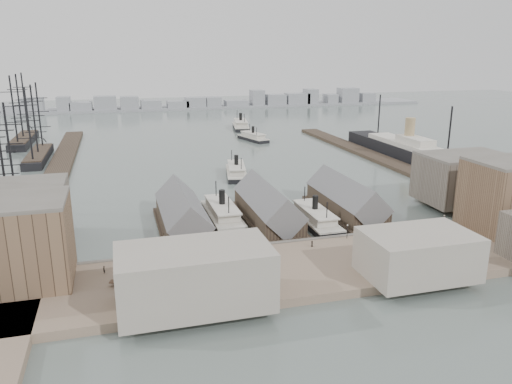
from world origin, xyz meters
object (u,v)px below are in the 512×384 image
object	(u,v)px
ocean_steamer	(408,151)
horse_cart_left	(124,280)
ferry_docked_west	(222,213)
tram	(427,236)
horse_cart_right	(400,254)
horse_cart_center	(234,264)

from	to	relation	value
ocean_steamer	horse_cart_left	bearing A→B (deg)	-142.26
ferry_docked_west	tram	world-z (taller)	ferry_docked_west
ocean_steamer	horse_cart_right	size ratio (longest dim) A/B	21.05
tram	horse_cart_left	xyz separation A→B (m)	(-77.27, -3.27, -1.06)
tram	horse_cart_right	world-z (taller)	tram
horse_cart_center	horse_cart_right	size ratio (longest dim) A/B	1.04
horse_cart_right	horse_cart_center	bearing A→B (deg)	95.18
ocean_steamer	horse_cart_left	distance (m)	171.24
tram	horse_cart_left	bearing A→B (deg)	-175.20
ferry_docked_west	horse_cart_center	distance (m)	39.81
tram	horse_cart_center	distance (m)	52.48
tram	horse_cart_right	size ratio (longest dim) A/B	2.17
horse_cart_right	horse_cart_left	bearing A→B (deg)	99.17
ferry_docked_west	horse_cart_center	size ratio (longest dim) A/B	5.80
horse_cart_left	horse_cart_right	distance (m)	65.54
ocean_steamer	horse_cart_right	xyz separation A→B (m)	(-69.93, -107.87, -1.53)
ferry_docked_west	ocean_steamer	xyz separation A→B (m)	(105.00, 63.71, 1.90)
tram	horse_cart_left	world-z (taller)	tram
ocean_steamer	horse_cart_right	world-z (taller)	ocean_steamer
ferry_docked_west	ocean_steamer	size ratio (longest dim) A/B	0.29
tram	horse_cart_center	world-z (taller)	tram
horse_cart_left	horse_cart_right	size ratio (longest dim) A/B	1.01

